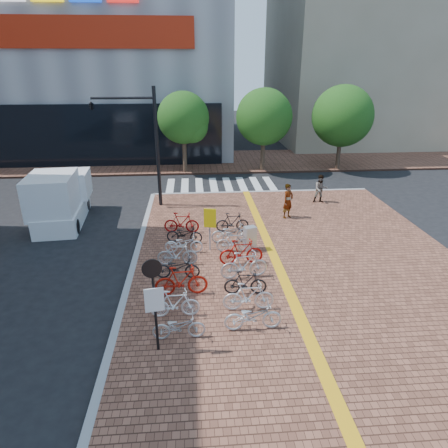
{
  "coord_description": "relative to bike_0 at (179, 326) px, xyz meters",
  "views": [
    {
      "loc": [
        -1.39,
        -12.69,
        7.99
      ],
      "look_at": [
        -0.09,
        3.7,
        1.3
      ],
      "focal_mm": 32.0,
      "sensor_mm": 36.0,
      "label": 1
    }
  ],
  "objects": [
    {
      "name": "kerb_north",
      "position": [
        4.96,
        14.61,
        -0.5
      ],
      "size": [
        14.0,
        0.25,
        0.15
      ],
      "primitive_type": "cube",
      "color": "gray",
      "rests_on": "ground"
    },
    {
      "name": "bike_13",
      "position": [
        2.27,
        5.88,
        0.05
      ],
      "size": [
        1.58,
        0.49,
        0.94
      ],
      "primitive_type": "imported",
      "rotation": [
        0.0,
        0.0,
        1.6
      ],
      "color": "silver",
      "rests_on": "sidewalk"
    },
    {
      "name": "sidewalk",
      "position": [
        4.96,
        -2.39,
        -0.5
      ],
      "size": [
        14.0,
        34.0,
        0.15
      ],
      "primitive_type": "cube",
      "color": "brown",
      "rests_on": "ground"
    },
    {
      "name": "utility_box",
      "position": [
        3.01,
        6.0,
        0.13
      ],
      "size": [
        0.59,
        0.5,
        1.1
      ],
      "primitive_type": "cube",
      "rotation": [
        0.0,
        0.0,
        0.3
      ],
      "color": "#B7B7BC",
      "rests_on": "sidewalk"
    },
    {
      "name": "bike_15",
      "position": [
        2.43,
        8.12,
        0.07
      ],
      "size": [
        1.63,
        0.47,
        0.98
      ],
      "primitive_type": "imported",
      "rotation": [
        0.0,
        0.0,
        1.57
      ],
      "color": "black",
      "rests_on": "sidewalk"
    },
    {
      "name": "bike_2",
      "position": [
        0.03,
        2.46,
        0.15
      ],
      "size": [
        1.93,
        0.63,
        1.14
      ],
      "primitive_type": "imported",
      "rotation": [
        0.0,
        0.0,
        1.62
      ],
      "color": "red",
      "rests_on": "sidewalk"
    },
    {
      "name": "crosswalk",
      "position": [
        2.46,
        16.61,
        -0.57
      ],
      "size": [
        7.5,
        4.0,
        0.01
      ],
      "color": "silver",
      "rests_on": "ground"
    },
    {
      "name": "bike_14",
      "position": [
        2.22,
        6.9,
        0.05
      ],
      "size": [
        1.87,
        0.84,
        0.95
      ],
      "primitive_type": "imported",
      "rotation": [
        0.0,
        0.0,
        1.69
      ],
      "color": "#A8A8AD",
      "rests_on": "sidewalk"
    },
    {
      "name": "bike_9",
      "position": [
        2.31,
        1.33,
        0.1
      ],
      "size": [
        1.75,
        0.5,
        1.05
      ],
      "primitive_type": "imported",
      "rotation": [
        0.0,
        0.0,
        1.57
      ],
      "color": "silver",
      "rests_on": "sidewalk"
    },
    {
      "name": "bike_11",
      "position": [
        2.43,
        3.5,
        0.14
      ],
      "size": [
        1.93,
        0.79,
        1.13
      ],
      "primitive_type": "imported",
      "rotation": [
        0.0,
        0.0,
        1.71
      ],
      "color": "silver",
      "rests_on": "sidewalk"
    },
    {
      "name": "box_truck",
      "position": [
        -6.41,
        10.36,
        0.76
      ],
      "size": [
        2.52,
        5.05,
        2.83
      ],
      "color": "white",
      "rests_on": "ground"
    },
    {
      "name": "bike_6",
      "position": [
        0.08,
        6.99,
        0.02
      ],
      "size": [
        1.76,
        0.88,
        0.88
      ],
      "primitive_type": "imported",
      "rotation": [
        0.0,
        0.0,
        1.39
      ],
      "color": "black",
      "rests_on": "sidewalk"
    },
    {
      "name": "building_beige",
      "position": [
        19.96,
        34.61,
        8.43
      ],
      "size": [
        20.0,
        18.0,
        18.0
      ],
      "primitive_type": "cube",
      "color": "gray",
      "rests_on": "ground"
    },
    {
      "name": "street_trees",
      "position": [
        7.01,
        20.06,
        3.53
      ],
      "size": [
        16.2,
        4.6,
        6.35
      ],
      "color": "#38281E",
      "rests_on": "far_sidewalk"
    },
    {
      "name": "bike_10",
      "position": [
        2.33,
        2.33,
        0.04
      ],
      "size": [
        1.58,
        0.53,
        0.93
      ],
      "primitive_type": "imported",
      "rotation": [
        0.0,
        0.0,
        1.51
      ],
      "color": "black",
      "rests_on": "sidewalk"
    },
    {
      "name": "far_sidewalk",
      "position": [
        1.96,
        23.61,
        -0.5
      ],
      "size": [
        70.0,
        8.0,
        0.15
      ],
      "primitive_type": "cube",
      "color": "brown",
      "rests_on": "ground"
    },
    {
      "name": "bike_3",
      "position": [
        -0.14,
        3.7,
        0.03
      ],
      "size": [
        1.77,
        0.74,
        0.91
      ],
      "primitive_type": "imported",
      "rotation": [
        0.0,
        0.0,
        1.49
      ],
      "color": "black",
      "rests_on": "sidewalk"
    },
    {
      "name": "bike_8",
      "position": [
        2.3,
        0.26,
        0.06
      ],
      "size": [
        1.84,
        0.68,
        0.96
      ],
      "primitive_type": "imported",
      "rotation": [
        0.0,
        0.0,
        1.6
      ],
      "color": "silver",
      "rests_on": "sidewalk"
    },
    {
      "name": "notice_sign",
      "position": [
        -0.61,
        -0.5,
        1.46
      ],
      "size": [
        0.55,
        0.17,
        2.99
      ],
      "color": "black",
      "rests_on": "sidewalk"
    },
    {
      "name": "pedestrian_a",
      "position": [
        5.59,
        9.82,
        0.51
      ],
      "size": [
        0.82,
        0.77,
        1.87
      ],
      "primitive_type": "imported",
      "rotation": [
        0.0,
        0.0,
        0.64
      ],
      "color": "gray",
      "rests_on": "sidewalk"
    },
    {
      "name": "bike_7",
      "position": [
        -0.07,
        8.2,
        0.1
      ],
      "size": [
        1.77,
        0.69,
        1.04
      ],
      "primitive_type": "imported",
      "rotation": [
        0.0,
        0.0,
        1.45
      ],
      "color": "#A90C0C",
      "rests_on": "sidewalk"
    },
    {
      "name": "bike_1",
      "position": [
        -0.15,
        1.14,
        0.07
      ],
      "size": [
        1.65,
        0.47,
        0.99
      ],
      "primitive_type": "imported",
      "rotation": [
        0.0,
        0.0,
        1.58
      ],
      "color": "white",
      "rests_on": "sidewalk"
    },
    {
      "name": "tactile_strip",
      "position": [
        3.96,
        -2.39,
        -0.42
      ],
      "size": [
        0.4,
        34.0,
        0.01
      ],
      "primitive_type": "cube",
      "color": "orange",
      "rests_on": "sidewalk"
    },
    {
      "name": "traffic_light_pole",
      "position": [
        -2.94,
        12.45,
        4.19
      ],
      "size": [
        3.59,
        1.38,
        6.68
      ],
      "color": "black",
      "rests_on": "sidewalk"
    },
    {
      "name": "bike_4",
      "position": [
        -0.18,
        4.78,
        0.08
      ],
      "size": [
        1.69,
        0.53,
        1.01
      ],
      "primitive_type": "imported",
      "rotation": [
        0.0,
        0.0,
        1.53
      ],
      "color": "#BABBC0",
      "rests_on": "sidewalk"
    },
    {
      "name": "bike_12",
      "position": [
        2.46,
        4.66,
        0.13
      ],
      "size": [
        1.86,
        0.63,
        1.1
      ],
      "primitive_type": "imported",
      "rotation": [
        0.0,
        0.0,
        1.63
      ],
      "color": "#A4110B",
      "rests_on": "sidewalk"
    },
    {
      "name": "bike_0",
      "position": [
        0.0,
        0.0,
        0.0
      ],
      "size": [
        1.62,
        0.6,
        0.85
      ],
      "primitive_type": "imported",
      "rotation": [
        0.0,
        0.0,
        1.6
      ],
      "color": "#B7B7BC",
      "rests_on": "sidewalk"
    },
    {
      "name": "yellow_sign",
      "position": [
        1.23,
        6.05,
        0.95
      ],
      "size": [
        0.54,
        0.18,
        1.99
      ],
      "color": "#B7B7BC",
      "rests_on": "sidewalk"
    },
    {
      "name": "bike_5",
      "position": [
        0.07,
        5.93,
        0.02
      ],
      "size": [
        1.7,
        0.66,
        0.88
      ],
      "primitive_type": "imported",
      "rotation": [
        0.0,
        0.0,
        1.52
      ],
      "color": "white",
      "rests_on": "sidewalk"
    },
    {
      "name": "ground",
      "position": [
        1.96,
        2.61,
        -0.57
      ],
      "size": [
        120.0,
        120.0,
        0.0
      ],
      "primitive_type": "plane",
      "color": "black",
      "rests_on": "ground"
    },
    {
      "name": "pedestrian_b",
      "position": [
        8.11,
        12.15,
        0.42
      ],
      "size": [
        0.88,
        0.71,
        1.69
      ],
      "primitive_type": "imported",
      "rotation": [
        0.0,
        0.0,
        -0.09
      ],
      "color": "#484B5C",
      "rests_on": "sidewalk"
    },
    {
      "name": "kerb_west",
      "position": [
        -2.04,
        -2.39,
        -0.5
      ],
      "size": [
        0.25,
        34.0,
        0.15
      ],
      "primitive_type": "cube",
      "color": "gray",
      "rests_on": "ground"
    }
  ]
}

